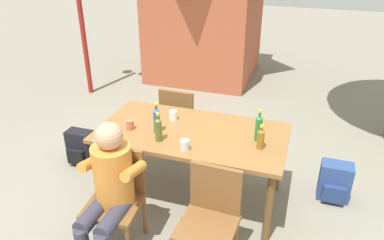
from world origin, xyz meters
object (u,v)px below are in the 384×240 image
at_px(chair_near_right, 210,215).
at_px(bottle_olive, 158,129).
at_px(bottle_amber, 261,138).
at_px(cup_glass, 185,145).
at_px(cup_terracotta, 130,125).
at_px(chair_near_left, 117,194).
at_px(person_in_white_shirt, 109,186).
at_px(bottle_green, 259,127).
at_px(bottle_blue, 157,120).
at_px(backpack_by_far_side, 335,182).
at_px(chair_far_left, 180,117).
at_px(table_knife, 107,138).
at_px(dining_table, 192,139).
at_px(cup_white, 173,115).
at_px(backpack_by_near_side, 80,148).

bearing_deg(chair_near_right, bottle_olive, 141.55).
bearing_deg(bottle_amber, cup_glass, -159.78).
relative_size(cup_terracotta, cup_glass, 1.05).
xyz_separation_m(chair_near_left, bottle_amber, (1.08, 0.67, 0.38)).
distance_m(person_in_white_shirt, bottle_green, 1.40).
height_order(chair_near_right, bottle_green, bottle_green).
height_order(bottle_green, bottle_blue, bottle_green).
relative_size(person_in_white_shirt, bottle_green, 3.85).
relative_size(chair_near_left, chair_near_right, 1.00).
bearing_deg(backpack_by_far_side, cup_terracotta, -164.14).
relative_size(chair_near_left, bottle_olive, 3.10).
xyz_separation_m(chair_near_left, cup_glass, (0.46, 0.44, 0.32)).
distance_m(chair_near_right, person_in_white_shirt, 0.84).
xyz_separation_m(chair_far_left, bottle_amber, (1.08, -0.88, 0.38)).
xyz_separation_m(bottle_olive, cup_glass, (0.28, -0.07, -0.08)).
height_order(chair_far_left, bottle_green, bottle_green).
relative_size(cup_terracotta, table_knife, 0.51).
bearing_deg(table_knife, bottle_green, 16.90).
bearing_deg(backpack_by_far_side, dining_table, -163.65).
height_order(dining_table, bottle_green, bottle_green).
xyz_separation_m(chair_far_left, bottle_olive, (0.18, -1.04, 0.40)).
height_order(bottle_olive, cup_white, bottle_olive).
relative_size(dining_table, backpack_by_near_side, 4.33).
distance_m(cup_glass, table_knife, 0.75).
bearing_deg(bottle_olive, person_in_white_shirt, -105.73).
height_order(dining_table, cup_glass, cup_glass).
distance_m(cup_terracotta, table_knife, 0.26).
distance_m(cup_terracotta, cup_glass, 0.65).
distance_m(bottle_blue, table_knife, 0.48).
height_order(chair_far_left, table_knife, chair_far_left).
bearing_deg(person_in_white_shirt, backpack_by_far_side, 35.63).
bearing_deg(cup_glass, dining_table, 97.86).
distance_m(chair_near_right, cup_glass, 0.65).
height_order(bottle_amber, table_knife, bottle_amber).
bearing_deg(chair_near_left, chair_far_left, 89.82).
relative_size(chair_near_right, cup_terracotta, 9.13).
bearing_deg(chair_far_left, chair_near_left, -90.18).
height_order(bottle_blue, backpack_by_near_side, bottle_blue).
height_order(chair_far_left, bottle_blue, bottle_blue).
height_order(person_in_white_shirt, cup_terracotta, person_in_white_shirt).
relative_size(cup_glass, table_knife, 0.49).
bearing_deg(cup_terracotta, bottle_green, 8.56).
distance_m(bottle_olive, backpack_by_far_side, 1.89).
bearing_deg(bottle_green, backpack_by_far_side, 26.22).
height_order(chair_far_left, person_in_white_shirt, person_in_white_shirt).
height_order(bottle_amber, bottle_blue, bottle_blue).
relative_size(chair_near_left, bottle_blue, 2.89).
relative_size(bottle_olive, cup_terracotta, 2.94).
bearing_deg(bottle_amber, backpack_by_near_side, 172.49).
bearing_deg(bottle_green, dining_table, -177.30).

